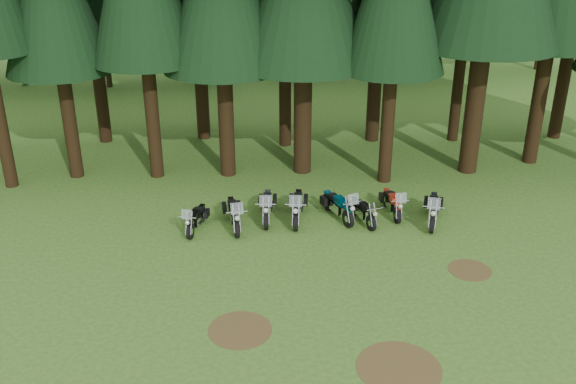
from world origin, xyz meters
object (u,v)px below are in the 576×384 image
motorcycle_6 (392,204)px  motorcycle_4 (338,207)px  motorcycle_1 (234,215)px  motorcycle_7 (433,210)px  motorcycle_5 (362,212)px  motorcycle_3 (297,208)px  motorcycle_0 (196,220)px  motorcycle_2 (267,207)px

motorcycle_6 → motorcycle_4: bearing=-178.7°
motorcycle_1 → motorcycle_6: size_ratio=1.10×
motorcycle_4 → motorcycle_7: 3.50m
motorcycle_5 → motorcycle_3: bearing=154.9°
motorcycle_1 → motorcycle_5: 4.75m
motorcycle_0 → motorcycle_3: motorcycle_3 is taller
motorcycle_5 → motorcycle_6: size_ratio=0.92×
motorcycle_7 → motorcycle_3: bearing=-169.2°
motorcycle_7 → motorcycle_1: bearing=-164.1°
motorcycle_0 → motorcycle_6: 7.39m
motorcycle_1 → motorcycle_5: (4.75, -0.06, -0.08)m
motorcycle_5 → motorcycle_7: bearing=-21.8°
motorcycle_1 → motorcycle_6: motorcycle_1 is taller
motorcycle_4 → motorcycle_6: 2.11m
motorcycle_5 → motorcycle_6: (1.25, 0.54, 0.04)m
motorcycle_0 → motorcycle_5: (6.12, 0.05, -0.01)m
motorcycle_6 → motorcycle_7: (1.33, -0.82, 0.06)m
motorcycle_3 → motorcycle_7: bearing=1.9°
motorcycle_1 → motorcycle_7: (7.33, -0.34, 0.01)m
motorcycle_3 → motorcycle_7: 5.02m
motorcycle_3 → motorcycle_5: motorcycle_3 is taller
motorcycle_4 → motorcycle_5: (0.85, -0.40, -0.07)m
motorcycle_3 → motorcycle_6: size_ratio=1.14×
motorcycle_0 → motorcycle_6: (7.36, 0.58, 0.03)m
motorcycle_1 → motorcycle_7: size_ratio=1.00×
motorcycle_0 → motorcycle_2: size_ratio=0.84×
motorcycle_1 → motorcycle_7: bearing=-8.7°
motorcycle_0 → motorcycle_6: motorcycle_6 is taller
motorcycle_0 → motorcycle_1: 1.37m
motorcycle_4 → motorcycle_7: motorcycle_7 is taller
motorcycle_3 → motorcycle_6: 3.64m
motorcycle_1 → motorcycle_4: bearing=-1.0°
motorcycle_0 → motorcycle_4: bearing=20.9°
motorcycle_0 → motorcycle_1: (1.36, 0.10, 0.08)m
motorcycle_3 → motorcycle_6: bearing=11.9°
motorcycle_1 → motorcycle_3: size_ratio=0.97×
motorcycle_1 → motorcycle_2: (1.25, 0.53, 0.00)m
motorcycle_4 → motorcycle_7: size_ratio=0.96×
motorcycle_2 → motorcycle_4: bearing=1.9°
motorcycle_1 → motorcycle_2: 1.36m
motorcycle_0 → motorcycle_1: motorcycle_1 is taller
motorcycle_4 → motorcycle_5: 0.94m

